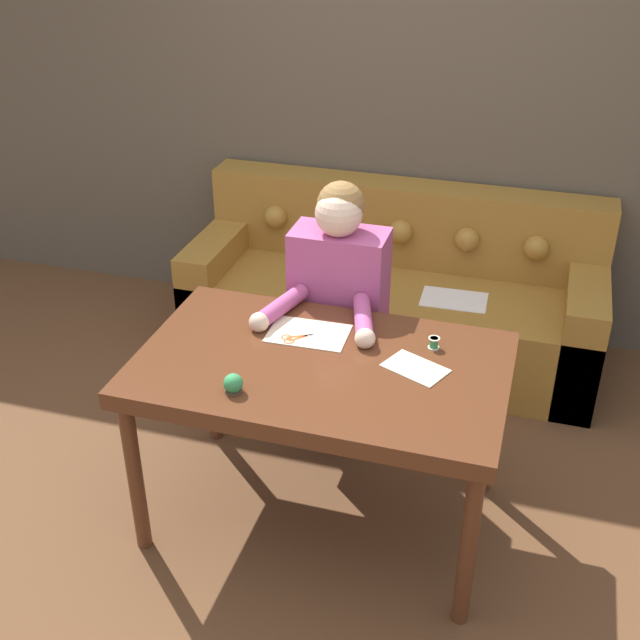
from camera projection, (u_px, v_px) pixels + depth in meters
ground_plane at (300, 506)px, 3.41m from camera, size 16.00×16.00×0.00m
wall_back at (400, 98)px, 4.22m from camera, size 8.00×0.06×2.60m
dining_table at (322, 378)px, 3.03m from camera, size 1.38×0.85×0.77m
couch at (393, 298)px, 4.36m from camera, size 2.17×0.80×0.89m
person at (338, 318)px, 3.53m from camera, size 0.51×0.59×1.26m
pattern_paper_main at (308, 333)px, 3.16m from camera, size 0.32×0.22×0.00m
pattern_paper_offcut at (415, 368)px, 2.94m from camera, size 0.26×0.23×0.00m
scissors at (300, 337)px, 3.13m from camera, size 0.21×0.18×0.01m
thread_spool at (434, 343)px, 3.06m from camera, size 0.04×0.04×0.05m
pin_cushion at (233, 384)px, 2.80m from camera, size 0.07×0.07×0.07m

